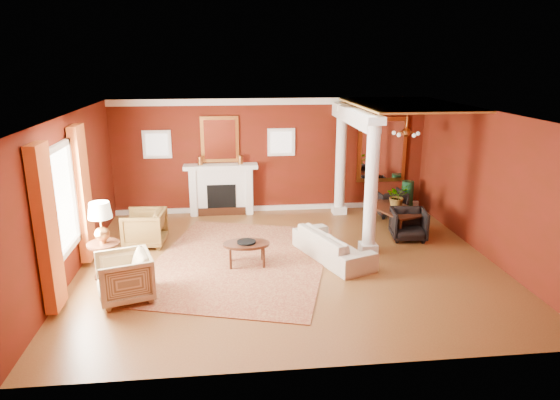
{
  "coord_description": "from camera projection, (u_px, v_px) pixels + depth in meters",
  "views": [
    {
      "loc": [
        -1.16,
        -9.04,
        3.91
      ],
      "look_at": [
        -0.11,
        0.43,
        1.15
      ],
      "focal_mm": 32.0,
      "sensor_mm": 36.0,
      "label": 1
    }
  ],
  "objects": [
    {
      "name": "flank_window_right",
      "position": [
        281.0,
        142.0,
        12.67
      ],
      "size": [
        0.7,
        0.07,
        0.7
      ],
      "color": "white",
      "rests_on": "room_shell"
    },
    {
      "name": "dining_mirror",
      "position": [
        382.0,
        150.0,
        13.01
      ],
      "size": [
        1.3,
        0.07,
        1.7
      ],
      "color": "#C6893A",
      "rests_on": "room_shell"
    },
    {
      "name": "left_window",
      "position": [
        66.0,
        208.0,
        8.46
      ],
      "size": [
        0.21,
        2.55,
        2.6
      ],
      "color": "white",
      "rests_on": "room_shell"
    },
    {
      "name": "armchair_leopard",
      "position": [
        144.0,
        226.0,
        10.58
      ],
      "size": [
        0.84,
        0.88,
        0.85
      ],
      "primitive_type": "imported",
      "rotation": [
        0.0,
        0.0,
        -1.65
      ],
      "color": "black",
      "rests_on": "ground"
    },
    {
      "name": "green_urn",
      "position": [
        407.0,
        199.0,
        12.98
      ],
      "size": [
        0.34,
        0.34,
        0.81
      ],
      "color": "#143F22",
      "rests_on": "ground"
    },
    {
      "name": "coffee_book",
      "position": [
        246.0,
        237.0,
        9.6
      ],
      "size": [
        0.14,
        0.05,
        0.2
      ],
      "primitive_type": "imported",
      "rotation": [
        0.0,
        0.0,
        -0.26
      ],
      "color": "black",
      "rests_on": "coffee_table"
    },
    {
      "name": "side_table",
      "position": [
        102.0,
        228.0,
        8.89
      ],
      "size": [
        0.57,
        0.57,
        1.43
      ],
      "rotation": [
        0.0,
        0.0,
        0.33
      ],
      "color": "black",
      "rests_on": "ground"
    },
    {
      "name": "armchair_stripe",
      "position": [
        124.0,
        275.0,
        8.21
      ],
      "size": [
        1.01,
        1.05,
        0.87
      ],
      "primitive_type": "imported",
      "rotation": [
        0.0,
        0.0,
        -1.27
      ],
      "color": "tan",
      "rests_on": "ground"
    },
    {
      "name": "header_beam",
      "position": [
        354.0,
        116.0,
        11.1
      ],
      "size": [
        0.3,
        3.2,
        0.32
      ],
      "primitive_type": "cube",
      "color": "white",
      "rests_on": "column_front"
    },
    {
      "name": "rug",
      "position": [
        240.0,
        261.0,
        9.85
      ],
      "size": [
        4.38,
        5.13,
        0.02
      ],
      "primitive_type": "cube",
      "rotation": [
        0.0,
        0.0,
        -0.28
      ],
      "color": "maroon",
      "rests_on": "ground"
    },
    {
      "name": "base_trim",
      "position": [
        272.0,
        208.0,
        13.13
      ],
      "size": [
        8.0,
        0.08,
        0.12
      ],
      "primitive_type": "cube",
      "color": "white",
      "rests_on": "ground"
    },
    {
      "name": "column_back",
      "position": [
        341.0,
        159.0,
        12.48
      ],
      "size": [
        0.36,
        0.36,
        2.8
      ],
      "color": "white",
      "rests_on": "ground"
    },
    {
      "name": "coffee_table",
      "position": [
        246.0,
        245.0,
        9.58
      ],
      "size": [
        0.9,
        0.9,
        0.46
      ],
      "rotation": [
        0.0,
        0.0,
        -0.06
      ],
      "color": "black",
      "rests_on": "ground"
    },
    {
      "name": "dining_chair_near",
      "position": [
        409.0,
        223.0,
        10.96
      ],
      "size": [
        0.82,
        0.78,
        0.75
      ],
      "primitive_type": "imported",
      "rotation": [
        0.0,
        0.0,
        -0.15
      ],
      "color": "black",
      "rests_on": "ground"
    },
    {
      "name": "sofa",
      "position": [
        333.0,
        241.0,
        9.89
      ],
      "size": [
        1.24,
        2.04,
        0.77
      ],
      "primitive_type": "imported",
      "rotation": [
        0.0,
        0.0,
        1.94
      ],
      "color": "beige",
      "rests_on": "ground"
    },
    {
      "name": "potted_plant",
      "position": [
        398.0,
        186.0,
        11.41
      ],
      "size": [
        0.65,
        0.69,
        0.44
      ],
      "primitive_type": "imported",
      "rotation": [
        0.0,
        0.0,
        0.31
      ],
      "color": "#26591E",
      "rests_on": "dining_table"
    },
    {
      "name": "amber_ceiling",
      "position": [
        407.0,
        105.0,
        11.01
      ],
      "size": [
        2.3,
        3.4,
        0.04
      ],
      "primitive_type": "cube",
      "color": "gold",
      "rests_on": "room_shell"
    },
    {
      "name": "crown_trim",
      "position": [
        271.0,
        102.0,
        12.36
      ],
      "size": [
        8.0,
        0.08,
        0.16
      ],
      "primitive_type": "cube",
      "color": "white",
      "rests_on": "room_shell"
    },
    {
      "name": "overmantel_mirror",
      "position": [
        220.0,
        139.0,
        12.47
      ],
      "size": [
        0.95,
        0.07,
        1.15
      ],
      "color": "#C6893A",
      "rests_on": "fireplace"
    },
    {
      "name": "fireplace",
      "position": [
        221.0,
        189.0,
        12.69
      ],
      "size": [
        1.85,
        0.42,
        1.29
      ],
      "color": "white",
      "rests_on": "ground"
    },
    {
      "name": "dining_chair_far",
      "position": [
        390.0,
        201.0,
        12.63
      ],
      "size": [
        0.76,
        0.72,
        0.72
      ],
      "primitive_type": "imported",
      "rotation": [
        0.0,
        0.0,
        3.24
      ],
      "color": "black",
      "rests_on": "ground"
    },
    {
      "name": "ground",
      "position": [
        288.0,
        262.0,
        9.84
      ],
      "size": [
        8.0,
        8.0,
        0.0
      ],
      "primitive_type": "plane",
      "color": "brown",
      "rests_on": "ground"
    },
    {
      "name": "dining_table",
      "position": [
        395.0,
        212.0,
        11.57
      ],
      "size": [
        0.95,
        1.59,
        0.83
      ],
      "primitive_type": "imported",
      "rotation": [
        0.0,
        0.0,
        1.88
      ],
      "color": "black",
      "rests_on": "ground"
    },
    {
      "name": "room_shell",
      "position": [
        289.0,
        161.0,
        9.28
      ],
      "size": [
        8.04,
        7.04,
        2.92
      ],
      "color": "#61160D",
      "rests_on": "ground"
    },
    {
      "name": "flank_window_left",
      "position": [
        157.0,
        144.0,
        12.35
      ],
      "size": [
        0.7,
        0.07,
        0.7
      ],
      "color": "white",
      "rests_on": "room_shell"
    },
    {
      "name": "column_front",
      "position": [
        371.0,
        186.0,
        9.91
      ],
      "size": [
        0.36,
        0.36,
        2.8
      ],
      "color": "white",
      "rests_on": "ground"
    },
    {
      "name": "chandelier",
      "position": [
        406.0,
        132.0,
        11.24
      ],
      "size": [
        0.6,
        0.62,
        0.75
      ],
      "color": "#AE7036",
      "rests_on": "room_shell"
    }
  ]
}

